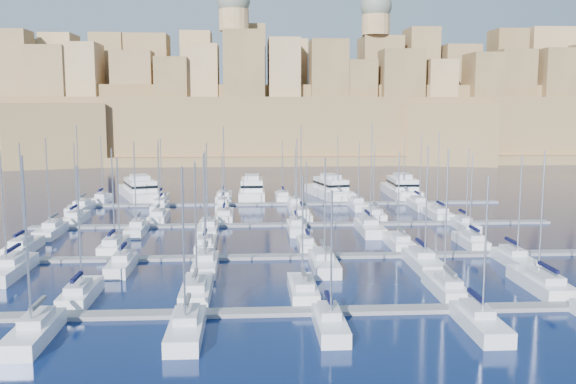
{
  "coord_description": "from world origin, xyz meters",
  "views": [
    {
      "loc": [
        -7.36,
        -91.69,
        19.35
      ],
      "look_at": [
        -1.38,
        6.0,
        6.06
      ],
      "focal_mm": 40.0,
      "sensor_mm": 36.0,
      "label": 1
    }
  ],
  "objects": [
    {
      "name": "motor_yacht_c",
      "position": [
        9.69,
        41.96,
        1.73
      ],
      "size": [
        9.14,
        18.33,
        5.25
      ],
      "color": "white",
      "rests_on": "ground"
    },
    {
      "name": "pontoon_mid_far",
      "position": [
        0.0,
        10.0,
        0.2
      ],
      "size": [
        84.0,
        2.0,
        0.4
      ],
      "primitive_type": "cube",
      "color": "slate",
      "rests_on": "ground"
    },
    {
      "name": "sailboat_46",
      "position": [
        13.09,
        26.73,
        0.73
      ],
      "size": [
        2.63,
        8.76,
        12.86
      ],
      "color": "white",
      "rests_on": "ground"
    },
    {
      "name": "sailboat_10",
      "position": [
        12.48,
        -39.41,
        0.74
      ],
      "size": [
        2.71,
        9.04,
        13.87
      ],
      "color": "white",
      "rests_on": "ground"
    },
    {
      "name": "sailboat_5",
      "position": [
        23.27,
        -27.84,
        0.77
      ],
      "size": [
        3.17,
        10.57,
        14.95
      ],
      "color": "white",
      "rests_on": "ground"
    },
    {
      "name": "motor_yacht_b",
      "position": [
        -6.75,
        41.85,
        1.73
      ],
      "size": [
        5.49,
        17.46,
        5.25
      ],
      "color": "white",
      "rests_on": "ground"
    },
    {
      "name": "sailboat_42",
      "position": [
        -38.1,
        25.94,
        0.77
      ],
      "size": [
        3.11,
        10.37,
        16.14
      ],
      "color": "white",
      "rests_on": "ground"
    },
    {
      "name": "sailboat_35",
      "position": [
        26.3,
        5.01,
        0.73
      ],
      "size": [
        2.46,
        8.2,
        13.16
      ],
      "color": "white",
      "rests_on": "ground"
    },
    {
      "name": "fortified_city",
      "position": [
        -0.19,
        155.26,
        14.74
      ],
      "size": [
        460.0,
        108.95,
        59.52
      ],
      "color": "brown",
      "rests_on": "ground"
    },
    {
      "name": "sailboat_23",
      "position": [
        24.88,
        -17.43,
        0.74
      ],
      "size": [
        2.73,
        9.1,
        13.88
      ],
      "color": "white",
      "rests_on": "ground"
    },
    {
      "name": "motor_yacht_a",
      "position": [
        -30.25,
        43.0,
        1.73
      ],
      "size": [
        12.13,
        20.58,
        5.25
      ],
      "color": "white",
      "rests_on": "ground"
    },
    {
      "name": "sailboat_3",
      "position": [
        -1.98,
        -28.64,
        0.73
      ],
      "size": [
        2.69,
        8.96,
        12.69
      ],
      "color": "white",
      "rests_on": "ground"
    },
    {
      "name": "sailboat_45",
      "position": [
        1.21,
        26.8,
        0.72
      ],
      "size": [
        2.59,
        8.62,
        11.95
      ],
      "color": "white",
      "rests_on": "ground"
    },
    {
      "name": "sailboat_14",
      "position": [
        -13.22,
        -6.85,
        0.74
      ],
      "size": [
        2.56,
        8.53,
        13.61
      ],
      "color": "white",
      "rests_on": "ground"
    },
    {
      "name": "pontoon_far",
      "position": [
        0.0,
        32.0,
        0.2
      ],
      "size": [
        84.0,
        2.0,
        0.4
      ],
      "primitive_type": "cube",
      "color": "slate",
      "rests_on": "ground"
    },
    {
      "name": "ground",
      "position": [
        0.0,
        0.0,
        0.0
      ],
      "size": [
        600.0,
        600.0,
        0.0
      ],
      "primitive_type": "plane",
      "color": "black",
      "rests_on": "ground"
    },
    {
      "name": "sailboat_24",
      "position": [
        -36.18,
        15.34,
        0.74
      ],
      "size": [
        2.67,
        8.9,
        13.53
      ],
      "color": "white",
      "rests_on": "ground"
    },
    {
      "name": "sailboat_36",
      "position": [
        -36.71,
        37.16,
        0.74
      ],
      "size": [
        2.56,
        8.53,
        13.56
      ],
      "color": "white",
      "rests_on": "ground"
    },
    {
      "name": "sailboat_7",
      "position": [
        -25.23,
        -39.55,
        0.76
      ],
      "size": [
        2.8,
        9.33,
        15.73
      ],
      "color": "white",
      "rests_on": "ground"
    },
    {
      "name": "sailboat_12",
      "position": [
        -37.32,
        -6.53,
        0.75
      ],
      "size": [
        2.75,
        9.18,
        14.78
      ],
      "color": "white",
      "rests_on": "ground"
    },
    {
      "name": "pontoon_near",
      "position": [
        0.0,
        -34.0,
        0.2
      ],
      "size": [
        84.0,
        2.0,
        0.4
      ],
      "primitive_type": "cube",
      "color": "slate",
      "rests_on": "ground"
    },
    {
      "name": "sailboat_38",
      "position": [
        -12.48,
        38.05,
        0.77
      ],
      "size": [
        3.11,
        10.35,
        15.45
      ],
      "color": "white",
      "rests_on": "ground"
    },
    {
      "name": "sailboat_30",
      "position": [
        -36.98,
        4.47,
        0.75
      ],
      "size": [
        2.79,
        9.3,
        14.9
      ],
      "color": "white",
      "rests_on": "ground"
    },
    {
      "name": "sailboat_13",
      "position": [
        -25.47,
        -6.57,
        0.74
      ],
      "size": [
        2.73,
        9.08,
        13.97
      ],
      "color": "white",
      "rests_on": "ground"
    },
    {
      "name": "sailboat_33",
      "position": [
        -0.15,
        4.73,
        0.75
      ],
      "size": [
        2.63,
        8.76,
        14.69
      ],
      "color": "white",
      "rests_on": "ground"
    },
    {
      "name": "sailboat_44",
      "position": [
        -12.36,
        27.14,
        0.7
      ],
      "size": [
        2.38,
        7.93,
        10.75
      ],
      "color": "white",
      "rests_on": "ground"
    },
    {
      "name": "sailboat_34",
      "position": [
        10.98,
        3.73,
        0.78
      ],
      "size": [
        3.24,
        10.79,
        17.0
      ],
      "color": "white",
      "rests_on": "ground"
    },
    {
      "name": "motor_yacht_d",
      "position": [
        25.17,
        42.32,
        1.73
      ],
      "size": [
        5.78,
        18.44,
        5.25
      ],
      "color": "white",
      "rests_on": "ground"
    },
    {
      "name": "sailboat_22",
      "position": [
        13.42,
        -17.86,
        0.76
      ],
      "size": [
        2.99,
        9.97,
        14.93
      ],
      "color": "white",
      "rests_on": "ground"
    },
    {
      "name": "sailboat_39",
      "position": [
        -0.56,
        37.58,
        0.73
      ],
      "size": [
        2.82,
        9.39,
        12.47
      ],
      "color": "white",
      "rests_on": "ground"
    },
    {
      "name": "sailboat_15",
      "position": [
        0.29,
        -7.46,
        0.72
      ],
      "size": [
        2.18,
        7.28,
        12.1
      ],
      "color": "white",
      "rests_on": "ground"
    },
    {
      "name": "sailboat_47",
      "position": [
        24.7,
        26.39,
        0.75
      ],
      "size": [
        2.83,
        9.45,
        14.79
      ],
      "color": "white",
      "rests_on": "ground"
    },
    {
      "name": "sailboat_31",
      "position": [
        -24.35,
        4.84,
        0.74
      ],
      "size": [
        2.56,
        8.55,
        14.37
      ],
      "color": "white",
      "rests_on": "ground"
    },
    {
      "name": "sailboat_40",
      "position": [
        10.75,
        37.51,
        0.74
      ],
      "size": [
        2.78,
        9.26,
        13.59
      ],
      "color": "white",
      "rests_on": "ground"
    },
    {
      "name": "sailboat_26",
      "position": [
        -11.57,
        15.76,
        0.76
      ],
      "size": [
        2.93,
        9.76,
        15.63
      ],
      "color": "white",
      "rests_on": "ground"
    },
    {
      "name": "sailboat_9",
      "position": [
        -0.52,
        -39.0,
        0.73
      ],
      "size": [
        2.47,
        8.22,
        12.69
      ],
      "color": "white",
      "rests_on": "ground"
    },
    {
      "name": "sailboat_21",
      "position": [
        1.42,
        -17.81,
        0.75
      ],
      "size": [
        2.96,
        9.86,
        13.69
      ],
      "color": "white",
      "rests_on": "ground"
    },
    {
      "name": "sailboat_16",
      "position": [
        13.04,
        -6.59,
        0.74
      ],
      "size": [
        2.71,
        9.05,
        13.54
      ],
      "color": "white",
      "rests_on": "ground"
    },
    {
      "name": "sailboat_19",
      "position": [
        -22.44,
        -17.08,
        0.74
      ],
      "size": [
        2.51,
        8.38,
        13.74
      ],
      "color": "white",
      "rests_on": "ground"
    },
    {
      "name": "sailboat_27",
      "position": [
        1.47,
        16.02,
        0.77
      ],
      "size": [
        3.08,
        10.28,
        16.25
      ],
      "color": "white",
      "rests_on": "ground"
    },
    {
      "name": "sailboat_41",
      "position": [
        24.43,
        37.18,
        0.74
      ],
      "size": [
        2.58,
        8.59,
        13.55
      ],
      "color": "white",
      "rests_on": "ground"
    },
    {
      "name": "sailboat_29",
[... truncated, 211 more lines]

